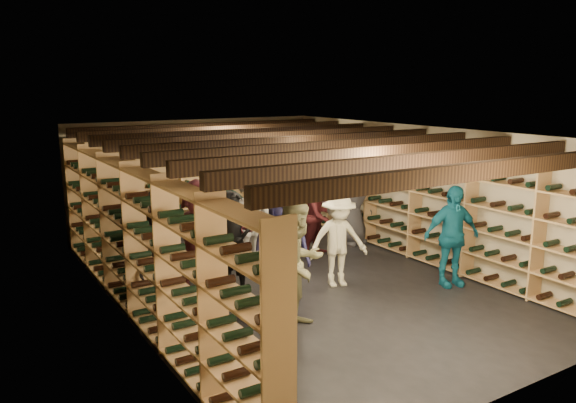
% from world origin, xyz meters
% --- Properties ---
extents(ground, '(8.00, 8.00, 0.00)m').
position_xyz_m(ground, '(0.00, 0.00, 0.00)').
color(ground, black).
rests_on(ground, ground).
extents(walls, '(5.52, 8.02, 2.40)m').
position_xyz_m(walls, '(0.00, 0.00, 1.20)').
color(walls, '#B7AD8E').
rests_on(walls, ground).
extents(ceiling, '(5.50, 8.00, 0.01)m').
position_xyz_m(ceiling, '(0.00, 0.00, 2.40)').
color(ceiling, beige).
rests_on(ceiling, walls).
extents(ceiling_joists, '(5.40, 7.12, 0.18)m').
position_xyz_m(ceiling_joists, '(0.00, 0.00, 2.26)').
color(ceiling_joists, black).
rests_on(ceiling_joists, ground).
extents(wine_rack_left, '(0.32, 7.50, 2.15)m').
position_xyz_m(wine_rack_left, '(-2.57, 0.00, 1.08)').
color(wine_rack_left, tan).
rests_on(wine_rack_left, ground).
extents(wine_rack_right, '(0.32, 7.50, 2.15)m').
position_xyz_m(wine_rack_right, '(2.57, 0.00, 1.08)').
color(wine_rack_right, tan).
rests_on(wine_rack_right, ground).
extents(wine_rack_back, '(4.70, 0.30, 2.15)m').
position_xyz_m(wine_rack_back, '(0.00, 3.83, 1.07)').
color(wine_rack_back, tan).
rests_on(wine_rack_back, ground).
extents(crate_stack_left, '(0.59, 0.50, 0.68)m').
position_xyz_m(crate_stack_left, '(-0.64, 2.41, 0.34)').
color(crate_stack_left, tan).
rests_on(crate_stack_left, ground).
extents(crate_stack_right, '(0.56, 0.44, 0.68)m').
position_xyz_m(crate_stack_right, '(-0.83, 1.30, 0.34)').
color(crate_stack_right, tan).
rests_on(crate_stack_right, ground).
extents(crate_loose, '(0.51, 0.34, 0.17)m').
position_xyz_m(crate_loose, '(1.40, 2.40, 0.09)').
color(crate_loose, tan).
rests_on(crate_loose, ground).
extents(person_0, '(0.94, 0.72, 1.71)m').
position_xyz_m(person_0, '(-2.18, 0.11, 0.86)').
color(person_0, black).
rests_on(person_0, ground).
extents(person_1, '(0.66, 0.52, 1.59)m').
position_xyz_m(person_1, '(-1.10, 0.02, 0.79)').
color(person_1, black).
rests_on(person_1, ground).
extents(person_2, '(0.95, 0.81, 1.71)m').
position_xyz_m(person_2, '(-0.92, -1.48, 0.86)').
color(person_2, brown).
rests_on(person_2, ground).
extents(person_3, '(1.07, 0.78, 1.49)m').
position_xyz_m(person_3, '(0.46, -0.49, 0.74)').
color(person_3, beige).
rests_on(person_3, ground).
extents(person_4, '(1.01, 0.63, 1.61)m').
position_xyz_m(person_4, '(1.98, -1.41, 0.80)').
color(person_4, '#136580').
rests_on(person_4, ground).
extents(person_5, '(1.67, 0.69, 1.75)m').
position_xyz_m(person_5, '(-1.50, 0.39, 0.88)').
color(person_5, brown).
rests_on(person_5, ground).
extents(person_6, '(0.97, 0.80, 1.71)m').
position_xyz_m(person_6, '(-0.63, -0.57, 0.85)').
color(person_6, '#23224A').
rests_on(person_6, ground).
extents(person_8, '(0.88, 0.79, 1.50)m').
position_xyz_m(person_8, '(1.17, 1.01, 0.75)').
color(person_8, '#421416').
rests_on(person_8, ground).
extents(person_9, '(1.20, 0.74, 1.80)m').
position_xyz_m(person_9, '(-0.36, 0.81, 0.90)').
color(person_9, '#AEACA1').
rests_on(person_9, ground).
extents(person_10, '(1.07, 0.78, 1.68)m').
position_xyz_m(person_10, '(-0.61, 1.30, 0.84)').
color(person_10, '#244638').
rests_on(person_10, ground).
extents(person_11, '(1.71, 0.64, 1.81)m').
position_xyz_m(person_11, '(0.70, 1.30, 0.91)').
color(person_11, '#87639C').
rests_on(person_11, ground).
extents(person_12, '(0.93, 0.69, 1.75)m').
position_xyz_m(person_12, '(2.18, 1.30, 0.87)').
color(person_12, '#333338').
rests_on(person_12, ground).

